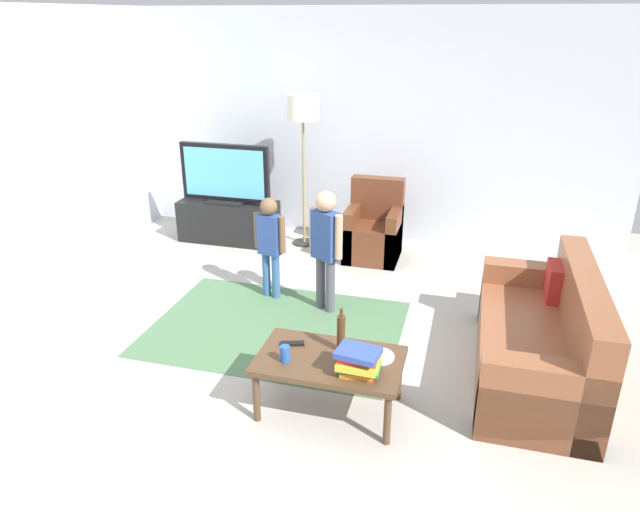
{
  "coord_description": "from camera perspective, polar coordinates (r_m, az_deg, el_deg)",
  "views": [
    {
      "loc": [
        1.23,
        -3.89,
        2.59
      ],
      "look_at": [
        0.0,
        0.6,
        0.65
      ],
      "focal_mm": 32.49,
      "sensor_mm": 36.0,
      "label": 1
    }
  ],
  "objects": [
    {
      "name": "ground",
      "position": [
        4.84,
        -1.91,
        -9.79
      ],
      "size": [
        7.8,
        7.8,
        0.0
      ],
      "primitive_type": "plane",
      "color": "#B2ADA3"
    },
    {
      "name": "wall_back",
      "position": [
        7.11,
        5.25,
        12.48
      ],
      "size": [
        6.0,
        0.12,
        2.7
      ],
      "primitive_type": "cube",
      "color": "silver",
      "rests_on": "ground"
    },
    {
      "name": "area_rug",
      "position": [
        5.24,
        -4.33,
        -7.04
      ],
      "size": [
        2.2,
        1.6,
        0.01
      ],
      "primitive_type": "cube",
      "color": "#4C724C",
      "rests_on": "ground"
    },
    {
      "name": "tv_stand",
      "position": [
        7.21,
        -8.96,
        3.35
      ],
      "size": [
        1.2,
        0.44,
        0.5
      ],
      "color": "black",
      "rests_on": "ground"
    },
    {
      "name": "tv",
      "position": [
        7.02,
        -9.33,
        7.95
      ],
      "size": [
        1.1,
        0.28,
        0.71
      ],
      "color": "black",
      "rests_on": "tv_stand"
    },
    {
      "name": "couch",
      "position": [
        4.76,
        21.29,
        -8.01
      ],
      "size": [
        0.8,
        1.8,
        0.86
      ],
      "color": "brown",
      "rests_on": "ground"
    },
    {
      "name": "armchair",
      "position": [
        6.65,
        5.34,
        2.34
      ],
      "size": [
        0.6,
        0.6,
        0.9
      ],
      "color": "brown",
      "rests_on": "ground"
    },
    {
      "name": "floor_lamp",
      "position": [
        6.72,
        -1.69,
        13.64
      ],
      "size": [
        0.36,
        0.36,
        1.78
      ],
      "color": "#262626",
      "rests_on": "ground"
    },
    {
      "name": "child_near_tv",
      "position": [
        5.56,
        -4.97,
        1.71
      ],
      "size": [
        0.34,
        0.17,
        1.02
      ],
      "color": "#33598C",
      "rests_on": "ground"
    },
    {
      "name": "child_center",
      "position": [
        5.26,
        0.55,
        1.54
      ],
      "size": [
        0.35,
        0.24,
        1.17
      ],
      "color": "#4C4C59",
      "rests_on": "ground"
    },
    {
      "name": "coffee_table",
      "position": [
        4.05,
        0.95,
        -10.61
      ],
      "size": [
        1.0,
        0.6,
        0.42
      ],
      "color": "#513823",
      "rests_on": "ground"
    },
    {
      "name": "book_stack",
      "position": [
        3.83,
        3.79,
        -10.29
      ],
      "size": [
        0.3,
        0.24,
        0.18
      ],
      "color": "orange",
      "rests_on": "coffee_table"
    },
    {
      "name": "bottle",
      "position": [
        4.04,
        2.09,
        -7.57
      ],
      "size": [
        0.06,
        0.06,
        0.33
      ],
      "color": "#4C3319",
      "rests_on": "coffee_table"
    },
    {
      "name": "tv_remote",
      "position": [
        4.17,
        -2.73,
        -8.6
      ],
      "size": [
        0.18,
        0.1,
        0.02
      ],
      "primitive_type": "cube",
      "rotation": [
        0.0,
        0.0,
        0.3
      ],
      "color": "black",
      "rests_on": "coffee_table"
    },
    {
      "name": "soda_can",
      "position": [
        3.97,
        -3.46,
        -9.61
      ],
      "size": [
        0.07,
        0.07,
        0.12
      ],
      "primitive_type": "cylinder",
      "color": "#2659B2",
      "rests_on": "coffee_table"
    },
    {
      "name": "plate",
      "position": [
        4.05,
        5.77,
        -9.79
      ],
      "size": [
        0.22,
        0.22,
        0.02
      ],
      "color": "white",
      "rests_on": "coffee_table"
    }
  ]
}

